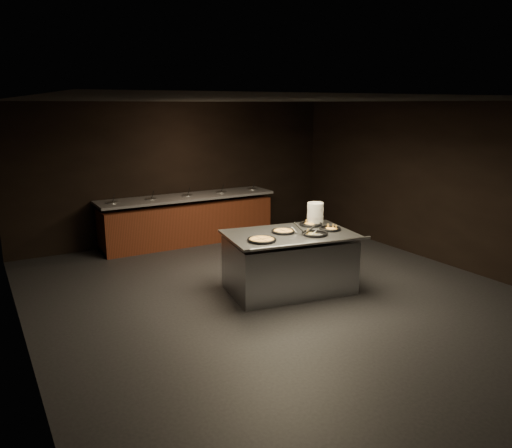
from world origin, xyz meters
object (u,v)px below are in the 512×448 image
object	(u,v)px
serving_counter	(289,263)
pan_veggie_whole	(262,240)
pan_cheese_whole	(283,231)
plate_stack	(315,213)

from	to	relation	value
serving_counter	pan_veggie_whole	xyz separation A→B (m)	(-0.60, -0.17, 0.50)
serving_counter	pan_cheese_whole	bearing A→B (deg)	136.20
serving_counter	pan_cheese_whole	world-z (taller)	pan_cheese_whole
serving_counter	plate_stack	distance (m)	1.05
pan_veggie_whole	serving_counter	bearing A→B (deg)	16.04
plate_stack	pan_veggie_whole	distance (m)	1.45
serving_counter	pan_veggie_whole	bearing A→B (deg)	-154.83
plate_stack	pan_cheese_whole	xyz separation A→B (m)	(-0.80, -0.27, -0.15)
serving_counter	pan_cheese_whole	xyz separation A→B (m)	(-0.06, 0.08, 0.50)
plate_stack	pan_veggie_whole	world-z (taller)	plate_stack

